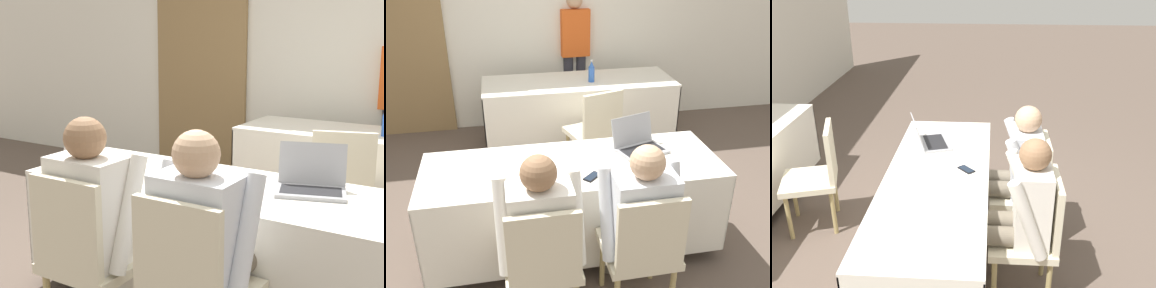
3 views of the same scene
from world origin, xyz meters
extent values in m
plane|color=brown|center=(0.00, 0.00, 0.00)|extent=(24.00, 24.00, 0.00)
cube|color=white|center=(0.00, 0.00, 0.73)|extent=(2.10, 0.74, 0.02)
cube|color=white|center=(0.00, -0.36, 0.42)|extent=(2.10, 0.01, 0.61)
cube|color=white|center=(0.00, 0.36, 0.42)|extent=(2.10, 0.01, 0.61)
cube|color=white|center=(1.04, 0.00, 0.42)|extent=(0.01, 0.74, 0.61)
cylinder|color=#333333|center=(0.00, 0.00, 0.06)|extent=(0.06, 0.06, 0.11)
cube|color=white|center=(1.45, 1.85, 0.42)|extent=(0.01, 0.74, 0.61)
cube|color=#99999E|center=(0.54, 0.08, 0.75)|extent=(0.40, 0.32, 0.02)
cube|color=black|center=(0.54, 0.08, 0.76)|extent=(0.34, 0.25, 0.00)
cube|color=#99999E|center=(0.49, 0.21, 0.87)|extent=(0.35, 0.17, 0.21)
cube|color=black|center=(0.49, 0.21, 0.87)|extent=(0.31, 0.14, 0.19)
cube|color=black|center=(0.09, -0.21, 0.74)|extent=(0.14, 0.14, 0.01)
cube|color=#192333|center=(0.09, -0.21, 0.75)|extent=(0.12, 0.12, 0.00)
cube|color=white|center=(-0.11, -0.02, 0.74)|extent=(0.25, 0.33, 0.00)
cube|color=white|center=(0.86, 0.05, 0.74)|extent=(0.22, 0.30, 0.00)
cylinder|color=tan|center=(-0.12, -0.42, 0.20)|extent=(0.04, 0.04, 0.41)
cylinder|color=tan|center=(-0.48, -0.42, 0.20)|extent=(0.04, 0.04, 0.41)
cylinder|color=tan|center=(-0.12, -0.77, 0.20)|extent=(0.04, 0.04, 0.41)
cylinder|color=tan|center=(-0.48, -0.77, 0.20)|extent=(0.04, 0.04, 0.41)
cube|color=beige|center=(-0.30, -0.60, 0.43)|extent=(0.44, 0.44, 0.05)
cube|color=beige|center=(-0.30, -0.80, 0.68)|extent=(0.40, 0.04, 0.45)
cylinder|color=tan|center=(0.48, -0.42, 0.20)|extent=(0.04, 0.04, 0.41)
cylinder|color=tan|center=(0.12, -0.42, 0.20)|extent=(0.04, 0.04, 0.41)
cylinder|color=tan|center=(0.48, -0.77, 0.20)|extent=(0.04, 0.04, 0.41)
cylinder|color=tan|center=(0.12, -0.77, 0.20)|extent=(0.04, 0.04, 0.41)
cube|color=beige|center=(0.30, -0.60, 0.43)|extent=(0.44, 0.44, 0.05)
cube|color=beige|center=(0.30, -0.80, 0.68)|extent=(0.40, 0.04, 0.45)
cylinder|color=tan|center=(0.51, 1.35, 0.20)|extent=(0.04, 0.04, 0.41)
cylinder|color=tan|center=(0.18, 1.25, 0.20)|extent=(0.04, 0.04, 0.41)
cylinder|color=tan|center=(0.62, 1.02, 0.20)|extent=(0.04, 0.04, 0.41)
cylinder|color=tan|center=(0.28, 0.91, 0.20)|extent=(0.04, 0.04, 0.41)
cube|color=beige|center=(0.40, 1.13, 0.43)|extent=(0.55, 0.55, 0.05)
cube|color=beige|center=(0.46, 0.94, 0.68)|extent=(0.40, 0.16, 0.45)
cylinder|color=#665B4C|center=(-0.21, -0.47, 0.52)|extent=(0.13, 0.42, 0.13)
cylinder|color=#665B4C|center=(-0.39, -0.47, 0.52)|extent=(0.13, 0.42, 0.13)
cylinder|color=#665B4C|center=(-0.21, -0.29, 0.23)|extent=(0.10, 0.10, 0.46)
cylinder|color=#665B4C|center=(-0.39, -0.29, 0.23)|extent=(0.10, 0.10, 0.46)
cube|color=silver|center=(-0.30, -0.65, 0.72)|extent=(0.36, 0.22, 0.52)
cylinder|color=silver|center=(-0.09, -0.61, 0.73)|extent=(0.08, 0.26, 0.54)
cylinder|color=silver|center=(-0.51, -0.61, 0.73)|extent=(0.08, 0.26, 0.54)
sphere|color=#8C6647|center=(-0.30, -0.65, 1.07)|extent=(0.20, 0.20, 0.20)
cylinder|color=#665B4C|center=(0.39, -0.47, 0.52)|extent=(0.13, 0.42, 0.13)
cylinder|color=#665B4C|center=(0.21, -0.47, 0.52)|extent=(0.13, 0.42, 0.13)
cylinder|color=#665B4C|center=(0.39, -0.29, 0.23)|extent=(0.10, 0.10, 0.46)
cylinder|color=#665B4C|center=(0.21, -0.29, 0.23)|extent=(0.10, 0.10, 0.46)
cube|color=silver|center=(0.30, -0.65, 0.72)|extent=(0.36, 0.22, 0.52)
cylinder|color=silver|center=(0.51, -0.61, 0.73)|extent=(0.08, 0.26, 0.54)
cylinder|color=silver|center=(0.09, -0.61, 0.73)|extent=(0.08, 0.26, 0.54)
sphere|color=tan|center=(0.30, -0.65, 1.07)|extent=(0.20, 0.20, 0.20)
camera|label=1|loc=(1.38, -2.44, 1.57)|focal=50.00mm
camera|label=2|loc=(-0.47, -2.58, 2.19)|focal=40.00mm
camera|label=3|loc=(-2.65, -0.37, 2.19)|focal=40.00mm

